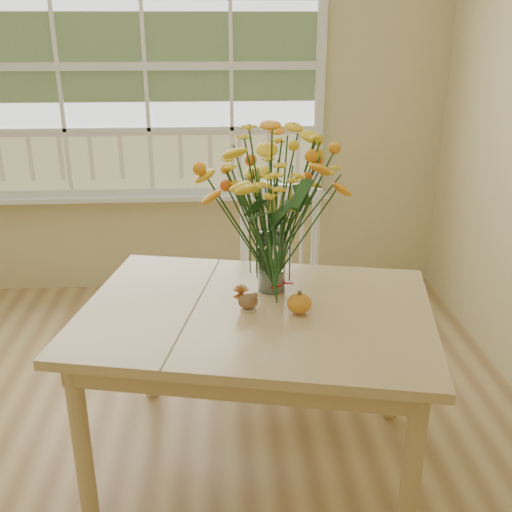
{
  "coord_description": "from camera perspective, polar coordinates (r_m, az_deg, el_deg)",
  "views": [
    {
      "loc": [
        0.47,
        -1.82,
        1.83
      ],
      "look_at": [
        0.6,
        0.35,
        0.97
      ],
      "focal_mm": 42.0,
      "sensor_mm": 36.0,
      "label": 1
    }
  ],
  "objects": [
    {
      "name": "dining_table",
      "position": [
        2.45,
        0.03,
        -6.96
      ],
      "size": [
        1.57,
        1.26,
        0.75
      ],
      "rotation": [
        0.0,
        0.0,
        -0.2
      ],
      "color": "tan",
      "rests_on": "floor"
    },
    {
      "name": "turkey_figurine",
      "position": [
        2.38,
        -0.77,
        -4.34
      ],
      "size": [
        0.08,
        0.06,
        0.1
      ],
      "rotation": [
        0.0,
        0.0,
        -0.05
      ],
      "color": "#CCB78C",
      "rests_on": "dining_table"
    },
    {
      "name": "dark_gourd",
      "position": [
        2.55,
        1.44,
        -2.5
      ],
      "size": [
        0.13,
        0.08,
        0.08
      ],
      "color": "#38160F",
      "rests_on": "dining_table"
    },
    {
      "name": "pumpkin",
      "position": [
        2.37,
        4.14,
        -4.6
      ],
      "size": [
        0.1,
        0.1,
        0.08
      ],
      "primitive_type": "ellipsoid",
      "color": "#BF6D16",
      "rests_on": "dining_table"
    },
    {
      "name": "wall_back",
      "position": [
        4.12,
        -10.28,
        14.62
      ],
      "size": [
        4.0,
        0.02,
        2.7
      ],
      "primitive_type": "cube",
      "color": "beige",
      "rests_on": "floor"
    },
    {
      "name": "window",
      "position": [
        4.07,
        -10.52,
        17.09
      ],
      "size": [
        2.42,
        0.12,
        1.74
      ],
      "color": "silver",
      "rests_on": "wall_back"
    },
    {
      "name": "flower_vase",
      "position": [
        2.44,
        1.56,
        5.17
      ],
      "size": [
        0.55,
        0.55,
        0.65
      ],
      "color": "white",
      "rests_on": "dining_table"
    },
    {
      "name": "windsor_chair",
      "position": [
        3.22,
        1.6,
        -1.58
      ],
      "size": [
        0.6,
        0.59,
        1.0
      ],
      "rotation": [
        0.0,
        0.0,
        -0.41
      ],
      "color": "white",
      "rests_on": "floor"
    }
  ]
}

